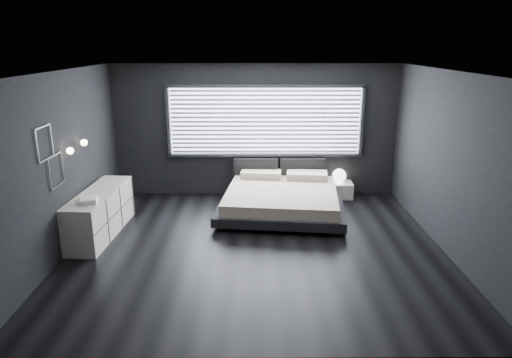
{
  "coord_description": "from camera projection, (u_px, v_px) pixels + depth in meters",
  "views": [
    {
      "loc": [
        -0.03,
        -6.83,
        3.21
      ],
      "look_at": [
        0.0,
        0.85,
        0.9
      ],
      "focal_mm": 32.0,
      "sensor_mm": 36.0,
      "label": 1
    }
  ],
  "objects": [
    {
      "name": "wall_art_upper",
      "position": [
        45.0,
        143.0,
        6.39
      ],
      "size": [
        0.01,
        0.48,
        0.48
      ],
      "color": "#47474C",
      "rests_on": "ground"
    },
    {
      "name": "bed",
      "position": [
        282.0,
        198.0,
        8.91
      ],
      "size": [
        2.59,
        2.5,
        0.61
      ],
      "color": "black",
      "rests_on": "ground"
    },
    {
      "name": "sconce_near",
      "position": [
        70.0,
        151.0,
        7.04
      ],
      "size": [
        0.18,
        0.11,
        0.11
      ],
      "color": "silver",
      "rests_on": "ground"
    },
    {
      "name": "dresser",
      "position": [
        100.0,
        213.0,
        7.85
      ],
      "size": [
        0.65,
        1.97,
        0.78
      ],
      "color": "white",
      "rests_on": "ground"
    },
    {
      "name": "window",
      "position": [
        265.0,
        121.0,
        9.58
      ],
      "size": [
        4.14,
        0.09,
        1.52
      ],
      "color": "white",
      "rests_on": "ground"
    },
    {
      "name": "headboard",
      "position": [
        279.0,
        170.0,
        9.83
      ],
      "size": [
        1.96,
        0.16,
        0.52
      ],
      "color": "black",
      "rests_on": "ground"
    },
    {
      "name": "room",
      "position": [
        256.0,
        164.0,
        7.06
      ],
      "size": [
        6.04,
        6.0,
        2.8
      ],
      "color": "black",
      "rests_on": "ground"
    },
    {
      "name": "book_stack",
      "position": [
        88.0,
        200.0,
        7.23
      ],
      "size": [
        0.34,
        0.41,
        0.07
      ],
      "color": "white",
      "rests_on": "dresser"
    },
    {
      "name": "nightstand",
      "position": [
        339.0,
        190.0,
        9.82
      ],
      "size": [
        0.58,
        0.49,
        0.33
      ],
      "primitive_type": "cube",
      "rotation": [
        0.0,
        0.0,
        -0.04
      ],
      "color": "white",
      "rests_on": "ground"
    },
    {
      "name": "orb_lamp",
      "position": [
        339.0,
        176.0,
        9.74
      ],
      "size": [
        0.29,
        0.29,
        0.29
      ],
      "primitive_type": "sphere",
      "color": "white",
      "rests_on": "nightstand"
    },
    {
      "name": "wall_art_lower",
      "position": [
        56.0,
        171.0,
        6.77
      ],
      "size": [
        0.01,
        0.48,
        0.48
      ],
      "color": "#47474C",
      "rests_on": "ground"
    },
    {
      "name": "sconce_far",
      "position": [
        84.0,
        143.0,
        7.62
      ],
      "size": [
        0.18,
        0.11,
        0.11
      ],
      "color": "silver",
      "rests_on": "ground"
    }
  ]
}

